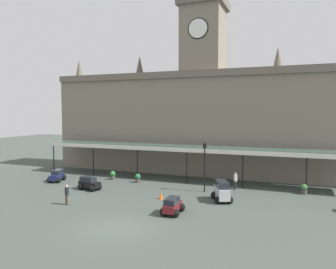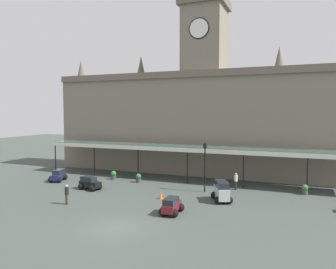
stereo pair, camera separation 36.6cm
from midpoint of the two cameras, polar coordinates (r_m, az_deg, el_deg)
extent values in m
plane|color=#3E4741|center=(22.78, -9.32, -15.89)|extent=(140.00, 140.00, 0.00)
cube|color=slate|center=(41.12, 5.84, 1.96)|extent=(38.93, 5.56, 12.55)
cube|color=#685F52|center=(38.53, 4.72, 10.58)|extent=(38.93, 0.30, 0.80)
cube|color=slate|center=(42.01, 5.95, 15.96)|extent=(4.80, 4.80, 7.78)
cube|color=#61594D|center=(43.13, 5.99, 21.67)|extent=(5.50, 5.50, 1.00)
cylinder|color=white|center=(39.91, 4.97, 17.98)|extent=(2.20, 0.12, 2.20)
cylinder|color=black|center=(39.95, 4.99, 17.97)|extent=(2.46, 0.06, 2.46)
cone|color=#5B5448|center=(49.74, -15.45, 10.94)|extent=(1.10, 1.10, 2.60)
cone|color=#5B5448|center=(44.67, -5.21, 11.87)|extent=(1.10, 1.10, 2.60)
cone|color=#5B5448|center=(40.13, 18.37, 12.58)|extent=(1.10, 1.10, 2.60)
cube|color=#38564C|center=(36.53, 3.72, -2.16)|extent=(35.76, 3.20, 0.16)
cube|color=silver|center=(35.05, 2.92, -2.75)|extent=(35.76, 0.12, 0.44)
cylinder|color=black|center=(44.37, -19.54, -3.81)|extent=(0.14, 0.14, 3.73)
cylinder|color=black|center=(40.74, -13.17, -4.37)|extent=(0.14, 0.14, 3.73)
cylinder|color=black|center=(37.71, -5.66, -4.95)|extent=(0.14, 0.14, 3.73)
cylinder|color=black|center=(35.43, 2.99, -5.52)|extent=(0.14, 0.14, 3.73)
cylinder|color=black|center=(34.06, 12.60, -6.00)|extent=(0.14, 0.14, 3.73)
cylinder|color=black|center=(33.69, 22.73, -6.33)|extent=(0.14, 0.14, 3.73)
cube|color=#19214C|center=(38.55, -19.09, -6.95)|extent=(1.51, 2.41, 0.55)
cube|color=#1E232B|center=(38.64, -18.99, -6.17)|extent=(1.24, 1.72, 0.45)
sphere|color=black|center=(37.72, -18.93, -7.54)|extent=(0.64, 0.64, 0.64)
sphere|color=black|center=(38.08, -20.18, -7.46)|extent=(0.64, 0.64, 0.64)
sphere|color=black|center=(39.12, -18.02, -7.11)|extent=(0.64, 0.64, 0.64)
sphere|color=black|center=(39.47, -19.24, -7.03)|extent=(0.64, 0.64, 0.64)
cube|color=maroon|center=(25.33, 0.39, -12.47)|extent=(1.01, 2.29, 0.55)
cube|color=#1E232B|center=(25.01, 0.24, -11.50)|extent=(0.91, 1.59, 0.45)
sphere|color=black|center=(26.23, -0.03, -12.40)|extent=(0.64, 0.64, 0.64)
sphere|color=black|center=(25.97, 1.90, -12.57)|extent=(0.64, 0.64, 0.64)
sphere|color=black|center=(24.83, -1.20, -13.36)|extent=(0.64, 0.64, 0.64)
sphere|color=black|center=(24.56, 0.84, -13.56)|extent=(0.64, 0.64, 0.64)
cube|color=#B2B5BA|center=(28.99, 9.00, -9.98)|extent=(1.86, 2.58, 0.95)
cube|color=#1E232B|center=(28.77, 9.04, -8.56)|extent=(1.61, 2.10, 0.55)
sphere|color=black|center=(29.81, 7.74, -10.42)|extent=(0.64, 0.64, 0.64)
sphere|color=black|center=(30.00, 9.55, -10.35)|extent=(0.64, 0.64, 0.64)
sphere|color=black|center=(28.20, 8.40, -11.27)|extent=(0.64, 0.64, 0.64)
sphere|color=black|center=(28.40, 10.32, -11.18)|extent=(0.64, 0.64, 0.64)
cube|color=black|center=(33.61, -13.82, -8.45)|extent=(2.37, 1.29, 0.55)
cube|color=#1E232B|center=(33.65, -14.08, -7.57)|extent=(1.67, 1.09, 0.45)
sphere|color=black|center=(33.44, -12.32, -8.88)|extent=(0.64, 0.64, 0.64)
sphere|color=black|center=(32.82, -13.42, -9.15)|extent=(0.64, 0.64, 0.64)
sphere|color=black|center=(34.51, -14.19, -8.51)|extent=(0.64, 0.64, 0.64)
sphere|color=black|center=(33.91, -15.29, -8.76)|extent=(0.64, 0.64, 0.64)
cylinder|color=brown|center=(29.05, -17.66, -10.78)|extent=(0.17, 0.17, 0.82)
cylinder|color=brown|center=(28.86, -17.45, -10.87)|extent=(0.17, 0.17, 0.82)
cylinder|color=black|center=(28.78, -17.59, -9.44)|extent=(0.34, 0.34, 0.62)
sphere|color=tan|center=(28.69, -17.61, -8.61)|extent=(0.23, 0.23, 0.23)
cylinder|color=black|center=(33.68, 11.39, -8.62)|extent=(0.17, 0.17, 0.82)
cylinder|color=black|center=(33.47, 11.32, -8.70)|extent=(0.17, 0.17, 0.82)
cylinder|color=silver|center=(33.42, 11.37, -7.46)|extent=(0.34, 0.34, 0.62)
sphere|color=tan|center=(33.34, 11.38, -6.74)|extent=(0.23, 0.23, 0.23)
cylinder|color=black|center=(31.75, 6.08, -6.19)|extent=(0.13, 0.13, 4.24)
cube|color=black|center=(31.42, 6.12, -1.99)|extent=(0.30, 0.30, 0.44)
sphere|color=black|center=(31.39, 6.12, -1.48)|extent=(0.14, 0.14, 0.14)
cone|color=orange|center=(29.40, -1.58, -10.60)|extent=(0.40, 0.40, 0.63)
cylinder|color=#47423D|center=(33.54, 22.35, -9.25)|extent=(0.56, 0.56, 0.42)
sphere|color=#366B33|center=(33.44, 22.37, -8.50)|extent=(0.60, 0.60, 0.60)
cylinder|color=#47423D|center=(38.12, -9.90, -7.42)|extent=(0.56, 0.56, 0.42)
sphere|color=#2A7D32|center=(38.03, -9.90, -6.76)|extent=(0.60, 0.60, 0.60)
cylinder|color=#47423D|center=(36.16, -5.58, -8.01)|extent=(0.56, 0.56, 0.42)
sphere|color=#28693E|center=(36.07, -5.59, -7.31)|extent=(0.60, 0.60, 0.60)
camera|label=1|loc=(0.18, -90.35, -0.02)|focal=34.92mm
camera|label=2|loc=(0.18, 89.65, 0.02)|focal=34.92mm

